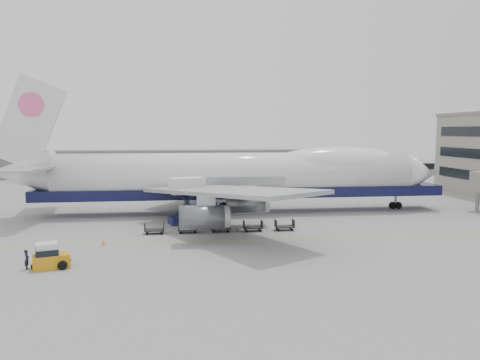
{
  "coord_description": "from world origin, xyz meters",
  "views": [
    {
      "loc": [
        -8.11,
        -56.4,
        12.09
      ],
      "look_at": [
        -0.2,
        6.0,
        5.48
      ],
      "focal_mm": 35.0,
      "sensor_mm": 36.0,
      "label": 1
    }
  ],
  "objects": [
    {
      "name": "catering_truck",
      "position": [
        -7.39,
        4.53,
        3.43
      ],
      "size": [
        5.14,
        4.2,
        6.03
      ],
      "rotation": [
        0.0,
        0.0,
        0.31
      ],
      "color": "navy",
      "rests_on": "ground"
    },
    {
      "name": "dolly_4",
      "position": [
        4.36,
        -1.31,
        0.53
      ],
      "size": [
        2.3,
        1.35,
        1.3
      ],
      "color": "#2D2D30",
      "rests_on": "ground"
    },
    {
      "name": "dolly_1",
      "position": [
        -7.41,
        -1.31,
        0.53
      ],
      "size": [
        2.3,
        1.35,
        1.3
      ],
      "color": "#2D2D30",
      "rests_on": "ground"
    },
    {
      "name": "baggage_tug",
      "position": [
        -19.76,
        -14.23,
        1.01
      ],
      "size": [
        3.44,
        2.48,
        2.27
      ],
      "rotation": [
        0.0,
        0.0,
        0.29
      ],
      "color": "orange",
      "rests_on": "ground"
    },
    {
      "name": "traffic_cone",
      "position": [
        -16.42,
        -6.15,
        0.25
      ],
      "size": [
        0.36,
        0.36,
        0.53
      ],
      "rotation": [
        0.0,
        0.0,
        0.21
      ],
      "color": "orange",
      "rests_on": "ground"
    },
    {
      "name": "dolly_3",
      "position": [
        0.44,
        -1.31,
        0.53
      ],
      "size": [
        2.3,
        1.35,
        1.3
      ],
      "color": "#2D2D30",
      "rests_on": "ground"
    },
    {
      "name": "dolly_2",
      "position": [
        -3.48,
        -1.31,
        0.53
      ],
      "size": [
        2.3,
        1.35,
        1.3
      ],
      "color": "#2D2D30",
      "rests_on": "ground"
    },
    {
      "name": "apron_line",
      "position": [
        0.0,
        -6.0,
        0.01
      ],
      "size": [
        60.0,
        0.15,
        0.01
      ],
      "primitive_type": "cube",
      "color": "gold",
      "rests_on": "ground"
    },
    {
      "name": "hangar",
      "position": [
        -10.0,
        70.0,
        3.5
      ],
      "size": [
        110.0,
        8.0,
        7.0
      ],
      "primitive_type": "cube",
      "color": "slate",
      "rests_on": "ground"
    },
    {
      "name": "airliner",
      "position": [
        0.64,
        12.0,
        5.62
      ],
      "size": [
        67.0,
        55.3,
        19.98
      ],
      "color": "white",
      "rests_on": "ground"
    },
    {
      "name": "ground_worker",
      "position": [
        -21.63,
        -14.39,
        0.88
      ],
      "size": [
        0.49,
        0.68,
        1.75
      ],
      "primitive_type": "imported",
      "rotation": [
        0.0,
        0.0,
        1.69
      ],
      "color": "black",
      "rests_on": "ground"
    },
    {
      "name": "ground",
      "position": [
        0.0,
        0.0,
        0.0
      ],
      "size": [
        260.0,
        260.0,
        0.0
      ],
      "primitive_type": "plane",
      "color": "gray",
      "rests_on": "ground"
    },
    {
      "name": "dolly_0",
      "position": [
        -11.33,
        -1.31,
        0.53
      ],
      "size": [
        2.3,
        1.35,
        1.3
      ],
      "color": "#2D2D30",
      "rests_on": "ground"
    }
  ]
}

